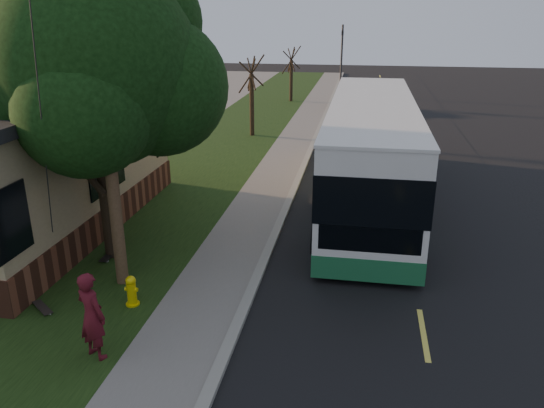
{
  "coord_description": "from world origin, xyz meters",
  "views": [
    {
      "loc": [
        2.44,
        -10.11,
        6.53
      ],
      "look_at": [
        0.11,
        3.44,
        1.5
      ],
      "focal_mm": 35.0,
      "sensor_mm": 36.0,
      "label": 1
    }
  ],
  "objects_px": {
    "utility_pole": "(103,101)",
    "transit_bus": "(370,149)",
    "skateboarder": "(92,316)",
    "dumpster": "(62,199)",
    "skateboard_spare": "(42,308)",
    "bare_tree_near": "(252,97)",
    "leafy_tree": "(99,68)",
    "bare_tree_far": "(291,75)",
    "fire_hydrant": "(132,291)",
    "skateboard_main": "(110,255)",
    "distant_car": "(350,100)",
    "traffic_signal": "(342,55)"
  },
  "relations": [
    {
      "from": "leafy_tree",
      "to": "skateboarder",
      "type": "height_order",
      "value": "leafy_tree"
    },
    {
      "from": "leafy_tree",
      "to": "bare_tree_near",
      "type": "height_order",
      "value": "leafy_tree"
    },
    {
      "from": "traffic_signal",
      "to": "skateboarder",
      "type": "bearing_deg",
      "value": -94.77
    },
    {
      "from": "fire_hydrant",
      "to": "bare_tree_far",
      "type": "height_order",
      "value": "bare_tree_far"
    },
    {
      "from": "bare_tree_near",
      "to": "transit_bus",
      "type": "relative_size",
      "value": 0.32
    },
    {
      "from": "bare_tree_far",
      "to": "traffic_signal",
      "type": "relative_size",
      "value": 0.73
    },
    {
      "from": "utility_pole",
      "to": "bare_tree_near",
      "type": "bearing_deg",
      "value": 90.66
    },
    {
      "from": "skateboarder",
      "to": "skateboard_spare",
      "type": "relative_size",
      "value": 2.48
    },
    {
      "from": "distant_car",
      "to": "bare_tree_near",
      "type": "bearing_deg",
      "value": -120.27
    },
    {
      "from": "skateboarder",
      "to": "fire_hydrant",
      "type": "bearing_deg",
      "value": -62.35
    },
    {
      "from": "bare_tree_far",
      "to": "transit_bus",
      "type": "relative_size",
      "value": 0.3
    },
    {
      "from": "transit_bus",
      "to": "bare_tree_far",
      "type": "bearing_deg",
      "value": 105.01
    },
    {
      "from": "skateboard_spare",
      "to": "bare_tree_far",
      "type": "bearing_deg",
      "value": 87.11
    },
    {
      "from": "utility_pole",
      "to": "skateboarder",
      "type": "xyz_separation_m",
      "value": [
        0.81,
        -2.95,
        -3.64
      ]
    },
    {
      "from": "transit_bus",
      "to": "skateboard_spare",
      "type": "relative_size",
      "value": 18.07
    },
    {
      "from": "transit_bus",
      "to": "dumpster",
      "type": "relative_size",
      "value": 7.14
    },
    {
      "from": "bare_tree_near",
      "to": "distant_car",
      "type": "xyz_separation_m",
      "value": [
        5.0,
        9.03,
        -1.4
      ]
    },
    {
      "from": "skateboarder",
      "to": "dumpster",
      "type": "bearing_deg",
      "value": -31.06
    },
    {
      "from": "traffic_signal",
      "to": "skateboard_main",
      "type": "xyz_separation_m",
      "value": [
        -4.78,
        -31.72,
        -3.03
      ]
    },
    {
      "from": "fire_hydrant",
      "to": "transit_bus",
      "type": "distance_m",
      "value": 10.13
    },
    {
      "from": "bare_tree_near",
      "to": "dumpster",
      "type": "relative_size",
      "value": 2.3
    },
    {
      "from": "traffic_signal",
      "to": "dumpster",
      "type": "height_order",
      "value": "traffic_signal"
    },
    {
      "from": "bare_tree_far",
      "to": "fire_hydrant",
      "type": "bearing_deg",
      "value": -89.24
    },
    {
      "from": "skateboarder",
      "to": "bare_tree_far",
      "type": "bearing_deg",
      "value": -64.37
    },
    {
      "from": "bare_tree_far",
      "to": "transit_bus",
      "type": "height_order",
      "value": "bare_tree_far"
    },
    {
      "from": "bare_tree_far",
      "to": "skateboard_main",
      "type": "distance_m",
      "value": 27.81
    },
    {
      "from": "transit_bus",
      "to": "skateboard_main",
      "type": "distance_m",
      "value": 9.54
    },
    {
      "from": "skateboarder",
      "to": "distant_car",
      "type": "height_order",
      "value": "skateboarder"
    },
    {
      "from": "skateboard_main",
      "to": "dumpster",
      "type": "height_order",
      "value": "dumpster"
    },
    {
      "from": "skateboard_main",
      "to": "distant_car",
      "type": "relative_size",
      "value": 0.2
    },
    {
      "from": "dumpster",
      "to": "bare_tree_near",
      "type": "bearing_deg",
      "value": 74.98
    },
    {
      "from": "skateboard_main",
      "to": "dumpster",
      "type": "relative_size",
      "value": 0.47
    },
    {
      "from": "transit_bus",
      "to": "skateboarder",
      "type": "distance_m",
      "value": 11.71
    },
    {
      "from": "traffic_signal",
      "to": "skateboarder",
      "type": "relative_size",
      "value": 3.0
    },
    {
      "from": "transit_bus",
      "to": "skateboard_spare",
      "type": "xyz_separation_m",
      "value": [
        -7.32,
        -9.02,
        -1.8
      ]
    },
    {
      "from": "utility_pole",
      "to": "bare_tree_far",
      "type": "xyz_separation_m",
      "value": [
        0.31,
        29.01,
        -2.63
      ]
    },
    {
      "from": "skateboard_spare",
      "to": "dumpster",
      "type": "height_order",
      "value": "dumpster"
    },
    {
      "from": "skateboard_main",
      "to": "dumpster",
      "type": "distance_m",
      "value": 3.76
    },
    {
      "from": "bare_tree_far",
      "to": "traffic_signal",
      "type": "bearing_deg",
      "value": 48.81
    },
    {
      "from": "bare_tree_far",
      "to": "dumpster",
      "type": "height_order",
      "value": "bare_tree_far"
    },
    {
      "from": "skateboarder",
      "to": "utility_pole",
      "type": "bearing_deg",
      "value": -50.02
    },
    {
      "from": "utility_pole",
      "to": "bare_tree_near",
      "type": "height_order",
      "value": "utility_pole"
    },
    {
      "from": "traffic_signal",
      "to": "skateboard_spare",
      "type": "distance_m",
      "value": 35.07
    },
    {
      "from": "leafy_tree",
      "to": "bare_tree_far",
      "type": "height_order",
      "value": "leafy_tree"
    },
    {
      "from": "fire_hydrant",
      "to": "bare_tree_far",
      "type": "distance_m",
      "value": 30.04
    },
    {
      "from": "leafy_tree",
      "to": "distant_car",
      "type": "distance_m",
      "value": 25.42
    },
    {
      "from": "leafy_tree",
      "to": "dumpster",
      "type": "xyz_separation_m",
      "value": [
        -2.89,
        2.09,
        -4.39
      ]
    },
    {
      "from": "utility_pole",
      "to": "transit_bus",
      "type": "relative_size",
      "value": 0.68
    },
    {
      "from": "traffic_signal",
      "to": "leafy_tree",
      "type": "bearing_deg",
      "value": -98.47
    },
    {
      "from": "bare_tree_near",
      "to": "traffic_signal",
      "type": "height_order",
      "value": "traffic_signal"
    }
  ]
}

